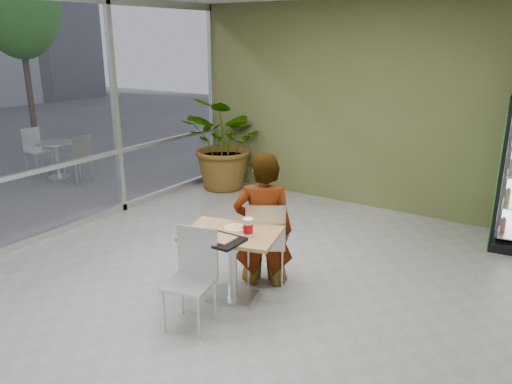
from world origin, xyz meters
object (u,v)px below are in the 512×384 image
at_px(chair_far, 266,237).
at_px(potted_plant, 227,143).
at_px(cafeteria_tray, 218,240).
at_px(seated_woman, 263,232).
at_px(soda_cup, 248,228).
at_px(chair_near, 193,269).
at_px(dining_table, 232,251).

xyz_separation_m(chair_far, potted_plant, (-2.53, 2.71, 0.27)).
xyz_separation_m(chair_far, cafeteria_tray, (-0.09, -0.73, 0.20)).
distance_m(chair_far, seated_woman, 0.07).
relative_size(chair_far, soda_cup, 5.30).
distance_m(seated_woman, cafeteria_tray, 0.79).
distance_m(chair_near, soda_cup, 0.68).
xyz_separation_m(dining_table, soda_cup, (0.20, 0.00, 0.30)).
bearing_deg(chair_far, chair_near, 49.56).
height_order(cafeteria_tray, potted_plant, potted_plant).
height_order(dining_table, chair_near, chair_near).
xyz_separation_m(chair_near, soda_cup, (0.24, 0.56, 0.29)).
relative_size(dining_table, potted_plant, 0.65).
bearing_deg(chair_far, cafeteria_tray, 51.36).
bearing_deg(chair_near, soda_cup, 53.45).
bearing_deg(seated_woman, chair_near, 52.66).
height_order(soda_cup, potted_plant, potted_plant).
bearing_deg(potted_plant, seated_woman, -47.20).
relative_size(chair_far, potted_plant, 0.57).
height_order(chair_far, chair_near, chair_far).
height_order(chair_far, cafeteria_tray, chair_far).
relative_size(soda_cup, cafeteria_tray, 0.38).
distance_m(cafeteria_tray, potted_plant, 4.22).
distance_m(seated_woman, soda_cup, 0.57).
distance_m(chair_far, cafeteria_tray, 0.76).
height_order(seated_woman, potted_plant, potted_plant).
relative_size(cafeteria_tray, potted_plant, 0.29).
bearing_deg(potted_plant, chair_near, -57.55).
bearing_deg(cafeteria_tray, chair_far, 83.06).
distance_m(dining_table, chair_far, 0.48).
height_order(chair_near, cafeteria_tray, chair_near).
xyz_separation_m(chair_far, soda_cup, (0.08, -0.46, 0.28)).
bearing_deg(seated_woman, dining_table, 51.31).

